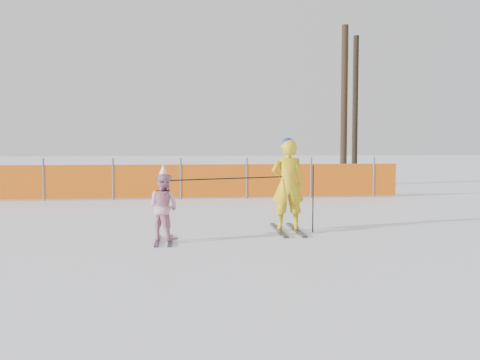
{
  "coord_description": "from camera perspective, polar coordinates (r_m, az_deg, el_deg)",
  "views": [
    {
      "loc": [
        -1.04,
        -9.48,
        1.7
      ],
      "look_at": [
        0.0,
        0.5,
        1.0
      ],
      "focal_mm": 40.0,
      "sensor_mm": 36.0,
      "label": 1
    }
  ],
  "objects": [
    {
      "name": "safety_fence",
      "position": [
        16.26,
        -12.25,
        -0.13
      ],
      "size": [
        16.74,
        0.06,
        1.25
      ],
      "color": "#595960",
      "rests_on": "ground"
    },
    {
      "name": "ski_poles",
      "position": [
        9.85,
        2.18,
        -0.66
      ],
      "size": [
        2.68,
        0.81,
        1.27
      ],
      "color": "black",
      "rests_on": "ground"
    },
    {
      "name": "ground",
      "position": [
        9.68,
        0.31,
        -6.12
      ],
      "size": [
        120.0,
        120.0,
        0.0
      ],
      "primitive_type": "plane",
      "color": "white",
      "rests_on": "ground"
    },
    {
      "name": "child",
      "position": [
        9.27,
        -8.16,
        -2.8
      ],
      "size": [
        0.71,
        1.06,
        1.34
      ],
      "color": "black",
      "rests_on": "ground"
    },
    {
      "name": "adult",
      "position": [
        10.29,
        5.11,
        -0.5
      ],
      "size": [
        0.64,
        1.58,
        1.8
      ],
      "color": "black",
      "rests_on": "ground"
    },
    {
      "name": "tree_trunks",
      "position": [
        21.79,
        11.53,
        7.53
      ],
      "size": [
        0.88,
        0.84,
        6.26
      ],
      "color": "black",
      "rests_on": "ground"
    }
  ]
}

